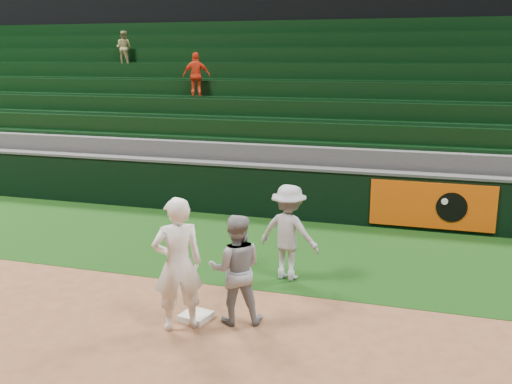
# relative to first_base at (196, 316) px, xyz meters

# --- Properties ---
(ground) EXTENTS (70.00, 70.00, 0.00)m
(ground) POSITION_rel_first_base_xyz_m (0.23, 0.35, -0.04)
(ground) COLOR brown
(ground) RESTS_ON ground
(foul_grass) EXTENTS (36.00, 4.20, 0.01)m
(foul_grass) POSITION_rel_first_base_xyz_m (0.23, 3.35, -0.04)
(foul_grass) COLOR black
(foul_grass) RESTS_ON ground
(first_base) EXTENTS (0.47, 0.47, 0.09)m
(first_base) POSITION_rel_first_base_xyz_m (0.00, 0.00, 0.00)
(first_base) COLOR silver
(first_base) RESTS_ON ground
(first_baseman) EXTENTS (0.82, 0.76, 1.89)m
(first_baseman) POSITION_rel_first_base_xyz_m (-0.11, -0.32, 0.90)
(first_baseman) COLOR white
(first_baseman) RESTS_ON ground
(baserunner) EXTENTS (0.92, 0.81, 1.59)m
(baserunner) POSITION_rel_first_base_xyz_m (0.58, 0.11, 0.75)
(baserunner) COLOR gray
(baserunner) RESTS_ON ground
(base_coach) EXTENTS (1.16, 0.81, 1.64)m
(base_coach) POSITION_rel_first_base_xyz_m (0.91, 1.89, 0.78)
(base_coach) COLOR #A3A6B0
(base_coach) RESTS_ON foul_grass
(field_wall) EXTENTS (36.00, 0.45, 1.25)m
(field_wall) POSITION_rel_first_base_xyz_m (0.25, 5.54, 0.59)
(field_wall) COLOR black
(field_wall) RESTS_ON ground
(stadium_seating) EXTENTS (36.00, 5.95, 4.85)m
(stadium_seating) POSITION_rel_first_base_xyz_m (0.23, 9.32, 1.65)
(stadium_seating) COLOR #3C3C3E
(stadium_seating) RESTS_ON ground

